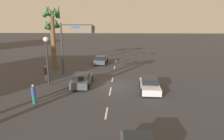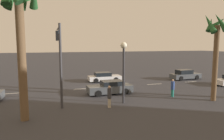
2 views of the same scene
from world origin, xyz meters
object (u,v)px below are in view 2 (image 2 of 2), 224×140
Objects in this scene: pedestrian_0 at (109,96)px; car_0 at (104,77)px; pedestrian_1 at (173,88)px; traffic_signal at (59,51)px; car_4 at (110,88)px; palm_tree_3 at (217,38)px; streetlamp at (124,60)px; palm_tree_2 at (20,24)px; car_1 at (185,75)px.

car_0 is at bearing -103.82° from pedestrian_0.
traffic_signal is at bearing -4.85° from pedestrian_1.
car_4 is 11.06m from palm_tree_3.
palm_tree_2 is at bearing 13.05° from streetlamp.
car_0 is 7.37m from car_4.
traffic_signal is 3.72× the size of pedestrian_0.
palm_tree_2 is at bearing 8.35° from pedestrian_0.
car_4 is at bearing -108.06° from pedestrian_0.
car_4 is 4.91m from pedestrian_0.
traffic_signal is at bearing -128.22° from palm_tree_2.
pedestrian_1 is (-6.99, -1.56, -0.06)m from pedestrian_0.
pedestrian_1 reaches higher than car_0.
car_1 is 2.55× the size of pedestrian_0.
pedestrian_0 is (2.93, 11.90, 0.37)m from car_0.
palm_tree_2 reaches higher than traffic_signal.
streetlamp is (-5.24, 1.56, -0.73)m from traffic_signal.
palm_tree_2 reaches higher than car_4.
traffic_signal is at bearing 55.02° from car_0.
streetlamp reaches higher than pedestrian_0.
pedestrian_1 is at bearing 111.44° from car_0.
pedestrian_0 is (1.56, 0.90, -2.84)m from streetlamp.
pedestrian_0 is at bearing -5.48° from palm_tree_3.
car_4 is at bearing 21.80° from car_1.
pedestrian_0 reaches higher than pedestrian_1.
car_1 is at bearing -145.98° from pedestrian_0.
traffic_signal reaches higher than pedestrian_0.
pedestrian_1 is 5.97m from palm_tree_3.
palm_tree_3 is at bearing 117.64° from car_0.
palm_tree_3 is (-8.12, 5.58, 5.02)m from car_4.
palm_tree_2 is at bearing 27.29° from car_1.
palm_tree_3 reaches higher than streetlamp.
palm_tree_3 is at bearing -179.98° from palm_tree_2.
pedestrian_1 reaches higher than car_1.
pedestrian_0 is 1.05× the size of pedestrian_1.
streetlamp is (-0.04, 3.76, 3.16)m from car_4.
pedestrian_1 is (-5.42, -0.65, -2.89)m from streetlamp.
palm_tree_2 is 16.01m from palm_tree_3.
car_1 is 0.50× the size of palm_tree_2.
palm_tree_3 is at bearing 174.52° from pedestrian_0.
streetlamp is (1.36, 10.99, 3.21)m from car_0.
car_0 is at bearing -9.41° from car_1.
traffic_signal is (6.60, 9.44, 3.94)m from car_0.
palm_tree_2 reaches higher than car_0.
pedestrian_0 is (14.72, 9.94, 0.32)m from car_1.
pedestrian_0 is 0.23× the size of palm_tree_3.
car_1 is 16.27m from streetlamp.
car_1 is 20.24m from traffic_signal.
traffic_signal is at bearing 22.12° from car_1.
streetlamp reaches higher than car_1.
streetlamp is 3.08× the size of pedestrian_1.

